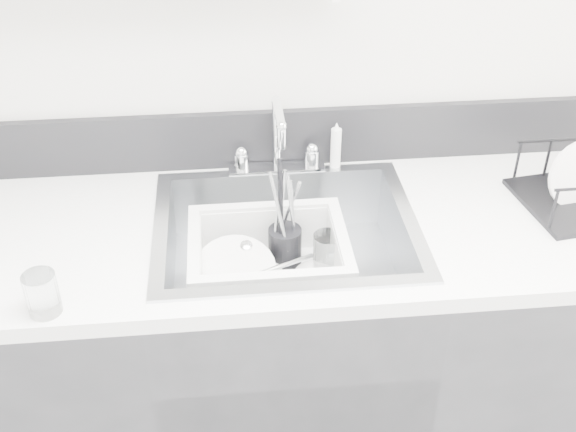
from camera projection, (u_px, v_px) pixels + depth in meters
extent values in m
cube|color=silver|center=(274.00, 30.00, 1.79)|extent=(3.50, 0.02, 2.60)
cube|color=#2B2B2E|center=(286.00, 364.00, 2.03)|extent=(3.20, 0.62, 0.88)
cube|color=white|center=(286.00, 231.00, 1.77)|extent=(3.20, 0.62, 0.04)
cube|color=black|center=(275.00, 138.00, 1.95)|extent=(3.20, 0.02, 0.16)
cube|color=silver|center=(277.00, 169.00, 1.96)|extent=(0.26, 0.06, 0.02)
cylinder|color=silver|center=(242.00, 162.00, 1.94)|extent=(0.04, 0.04, 0.05)
cylinder|color=silver|center=(312.00, 158.00, 1.95)|extent=(0.04, 0.04, 0.05)
cylinder|color=silver|center=(276.00, 136.00, 1.90)|extent=(0.02, 0.02, 0.20)
cylinder|color=silver|center=(279.00, 112.00, 1.78)|extent=(0.02, 0.15, 0.02)
cylinder|color=white|center=(336.00, 146.00, 1.94)|extent=(0.03, 0.03, 0.14)
cylinder|color=white|center=(240.00, 285.00, 1.79)|extent=(0.22, 0.22, 0.01)
cylinder|color=white|center=(242.00, 279.00, 1.79)|extent=(0.21, 0.21, 0.01)
cylinder|color=white|center=(235.00, 271.00, 1.77)|extent=(0.25, 0.24, 0.09)
cylinder|color=black|center=(285.00, 247.00, 1.85)|extent=(0.09, 0.09, 0.11)
cylinder|color=silver|center=(280.00, 214.00, 1.80)|extent=(0.01, 0.05, 0.21)
cylinder|color=silver|center=(291.00, 221.00, 1.79)|extent=(0.02, 0.04, 0.19)
cylinder|color=black|center=(281.00, 208.00, 1.79)|extent=(0.01, 0.06, 0.23)
cylinder|color=white|center=(327.00, 252.00, 1.83)|extent=(0.09, 0.09, 0.10)
cylinder|color=white|center=(42.00, 294.00, 1.47)|extent=(0.07, 0.07, 0.09)
imported|color=white|center=(316.00, 279.00, 1.80)|extent=(0.11, 0.11, 0.03)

